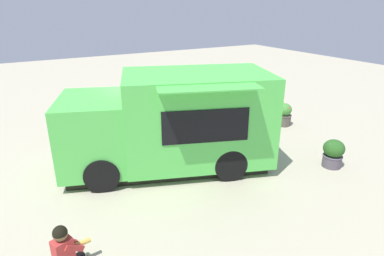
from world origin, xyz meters
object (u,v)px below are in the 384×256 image
(planter_flowering_far, at_px, (333,153))
(plaza_bench, at_px, (76,115))
(person_customer, at_px, (65,253))
(food_truck, at_px, (172,124))
(planter_flowering_near, at_px, (284,114))

(planter_flowering_far, height_order, plaza_bench, planter_flowering_far)
(person_customer, bearing_deg, food_truck, -141.53)
(food_truck, distance_m, planter_flowering_far, 4.39)
(person_customer, bearing_deg, plaza_bench, -102.39)
(planter_flowering_near, distance_m, plaza_bench, 7.53)
(plaza_bench, bearing_deg, planter_flowering_far, 128.38)
(person_customer, distance_m, planter_flowering_far, 6.94)
(planter_flowering_near, height_order, planter_flowering_far, planter_flowering_near)
(food_truck, xyz_separation_m, person_customer, (3.21, 2.55, -0.84))
(food_truck, relative_size, planter_flowering_near, 7.02)
(planter_flowering_near, bearing_deg, person_customer, 22.81)
(food_truck, height_order, person_customer, food_truck)
(person_customer, bearing_deg, planter_flowering_far, -177.04)
(plaza_bench, bearing_deg, person_customer, 77.61)
(food_truck, bearing_deg, plaza_bench, -70.23)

